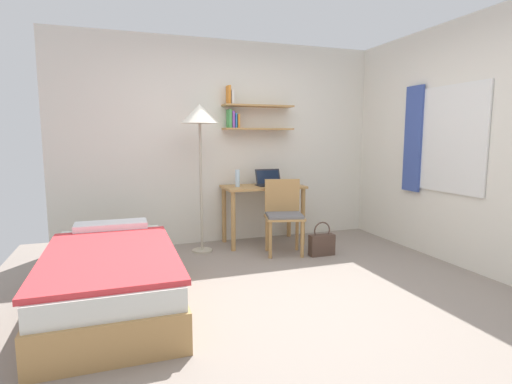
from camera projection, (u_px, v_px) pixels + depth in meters
name	position (u px, v px, depth m)	size (l,w,h in m)	color
ground_plane	(292.00, 294.00, 3.53)	(5.28, 5.28, 0.00)	gray
wall_back	(230.00, 142.00, 5.24)	(4.40, 0.27, 2.60)	silver
wall_right	(476.00, 144.00, 4.03)	(0.10, 4.40, 2.60)	silver
bed	(112.00, 277.00, 3.27)	(0.99, 1.98, 0.54)	#B2844C
desk	(263.00, 197.00, 5.15)	(1.02, 0.54, 0.76)	#B2844C
desk_chair	(284.00, 212.00, 4.73)	(0.52, 0.47, 0.87)	#B2844C
standing_lamp	(200.00, 121.00, 4.63)	(0.44, 0.44, 1.75)	#B2A893
laptop	(269.00, 181.00, 5.16)	(0.34, 0.22, 0.21)	black
water_bottle	(238.00, 178.00, 5.00)	(0.06, 0.06, 0.22)	silver
book_stack	(288.00, 183.00, 5.26)	(0.19, 0.24, 0.04)	#3384C6
handbag	(322.00, 244.00, 4.67)	(0.30, 0.11, 0.40)	#4C382D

